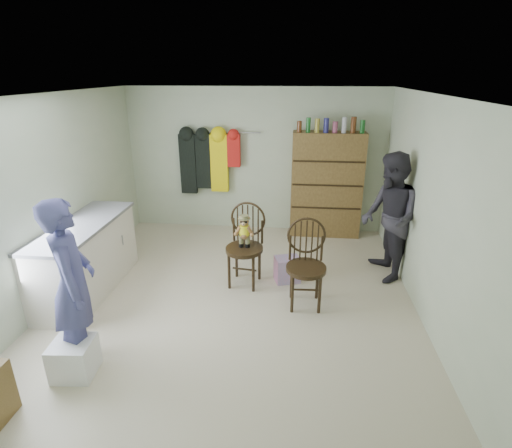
# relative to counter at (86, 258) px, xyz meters

# --- Properties ---
(ground_plane) EXTENTS (5.00, 5.00, 0.00)m
(ground_plane) POSITION_rel_counter_xyz_m (1.95, 0.00, -0.47)
(ground_plane) COLOR beige
(ground_plane) RESTS_ON ground
(room_walls) EXTENTS (5.00, 5.00, 5.00)m
(room_walls) POSITION_rel_counter_xyz_m (1.95, 0.53, 1.11)
(room_walls) COLOR beige
(room_walls) RESTS_ON ground
(counter) EXTENTS (0.64, 1.86, 0.94)m
(counter) POSITION_rel_counter_xyz_m (0.00, 0.00, 0.00)
(counter) COLOR silver
(counter) RESTS_ON ground
(plastic_tub) EXTENTS (0.40, 0.39, 0.36)m
(plastic_tub) POSITION_rel_counter_xyz_m (0.63, -1.53, -0.29)
(plastic_tub) COLOR white
(plastic_tub) RESTS_ON ground
(chair_front) EXTENTS (0.56, 0.56, 1.12)m
(chair_front) POSITION_rel_counter_xyz_m (2.03, 0.42, 0.17)
(chair_front) COLOR black
(chair_front) RESTS_ON ground
(chair_far) EXTENTS (0.51, 0.51, 1.10)m
(chair_far) POSITION_rel_counter_xyz_m (2.83, -0.02, 0.12)
(chair_far) COLOR black
(chair_far) RESTS_ON ground
(striped_bag) EXTENTS (0.39, 0.34, 0.35)m
(striped_bag) POSITION_rel_counter_xyz_m (2.60, 0.51, -0.30)
(striped_bag) COLOR pink
(striped_bag) RESTS_ON ground
(person_left) EXTENTS (0.64, 0.74, 1.71)m
(person_left) POSITION_rel_counter_xyz_m (0.62, -1.32, 0.38)
(person_left) COLOR #454680
(person_left) RESTS_ON ground
(person_right) EXTENTS (0.76, 0.93, 1.77)m
(person_right) POSITION_rel_counter_xyz_m (3.95, 0.78, 0.41)
(person_right) COLOR #2D2B33
(person_right) RESTS_ON ground
(dresser) EXTENTS (1.20, 0.39, 2.06)m
(dresser) POSITION_rel_counter_xyz_m (3.20, 2.30, 0.44)
(dresser) COLOR brown
(dresser) RESTS_ON ground
(coat_rack) EXTENTS (1.42, 0.12, 1.09)m
(coat_rack) POSITION_rel_counter_xyz_m (1.12, 2.38, 0.78)
(coat_rack) COLOR #99999E
(coat_rack) RESTS_ON ground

